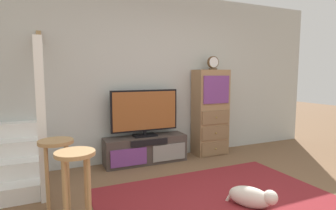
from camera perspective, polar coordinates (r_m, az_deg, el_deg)
The scene contains 10 objects.
back_wall at distance 4.56m, azimuth -2.38°, elevation 5.89°, with size 6.40×0.12×2.70m, color #B2B7B2.
area_rug at distance 3.23m, azimuth 10.75°, elevation -19.17°, with size 2.60×1.80×0.01m, color maroon.
media_console at distance 4.37m, azimuth -4.70°, elevation -9.27°, with size 1.30×0.38×0.42m.
television at distance 4.27m, azimuth -4.88°, elevation -1.42°, with size 1.08×0.22×0.73m.
side_cabinet at distance 4.79m, azimuth 8.85°, elevation -1.55°, with size 0.58×0.38×1.47m.
desk_clock at distance 4.75m, azimuth 9.41°, elevation 8.67°, with size 0.20×0.08×0.23m.
staircase at distance 4.15m, azimuth -31.22°, elevation -8.82°, with size 1.00×1.36×2.20m.
bar_stool_near at distance 2.53m, azimuth -18.75°, elevation -13.42°, with size 0.34×0.34×0.75m.
bar_stool_far at distance 2.99m, azimuth -22.29°, elevation -10.47°, with size 0.34×0.34×0.75m.
dog at distance 3.14m, azimuth 17.20°, elevation -17.91°, with size 0.42×0.48×0.23m.
Camera 1 is at (-1.68, -1.78, 1.40)m, focal length 29.13 mm.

